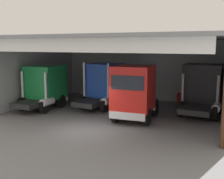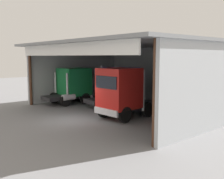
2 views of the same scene
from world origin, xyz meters
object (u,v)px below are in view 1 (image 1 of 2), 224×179
(truck_blue_center_bay, at_px, (104,84))
(truck_black_center_right_bay, at_px, (202,88))
(truck_green_right_bay, at_px, (44,86))
(oil_drum, at_px, (180,99))
(tool_cart, at_px, (98,93))
(truck_red_center_left_bay, at_px, (134,92))

(truck_blue_center_bay, distance_m, truck_black_center_right_bay, 7.49)
(truck_green_right_bay, bearing_deg, truck_blue_center_bay, 30.08)
(oil_drum, xyz_separation_m, tool_cart, (-7.45, -0.65, 0.03))
(truck_blue_center_bay, xyz_separation_m, truck_black_center_right_bay, (7.45, 0.75, 0.03))
(oil_drum, bearing_deg, truck_green_right_bay, -148.27)
(oil_drum, bearing_deg, truck_red_center_left_bay, -105.79)
(truck_red_center_left_bay, relative_size, tool_cart, 5.19)
(truck_green_right_bay, relative_size, truck_blue_center_bay, 0.92)
(truck_green_right_bay, bearing_deg, truck_red_center_left_bay, -5.40)
(truck_blue_center_bay, xyz_separation_m, truck_red_center_left_bay, (3.65, -2.97, 0.08))
(truck_black_center_right_bay, height_order, tool_cart, truck_black_center_right_bay)
(truck_red_center_left_bay, bearing_deg, oil_drum, -109.56)
(truck_blue_center_bay, bearing_deg, truck_green_right_bay, -145.08)
(truck_black_center_right_bay, distance_m, oil_drum, 3.61)
(truck_red_center_left_bay, relative_size, truck_black_center_right_bay, 1.11)
(truck_red_center_left_bay, bearing_deg, truck_blue_center_bay, -42.92)
(truck_green_right_bay, height_order, oil_drum, truck_green_right_bay)
(truck_green_right_bay, relative_size, tool_cart, 4.53)
(truck_green_right_bay, xyz_separation_m, truck_blue_center_bay, (3.97, 2.41, 0.05))
(truck_blue_center_bay, height_order, truck_black_center_right_bay, truck_blue_center_bay)
(truck_blue_center_bay, height_order, tool_cart, truck_blue_center_bay)
(truck_blue_center_bay, relative_size, oil_drum, 5.27)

